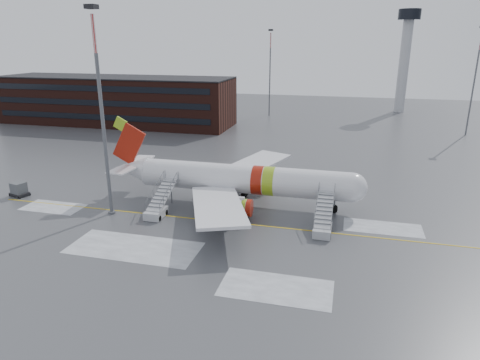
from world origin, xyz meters
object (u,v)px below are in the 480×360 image
(airliner, at_px, (237,179))
(airstair_aft, at_px, (158,207))
(airstair_fwd, at_px, (323,223))
(light_mast_near, at_px, (102,113))
(pushback_tug, at_px, (231,219))
(uld_container, at_px, (19,190))

(airliner, xyz_separation_m, airstair_aft, (-8.53, -6.54, -2.35))
(airliner, xyz_separation_m, airstair_fwd, (11.95, -6.54, -2.35))
(airstair_aft, xyz_separation_m, light_mast_near, (-6.02, -1.02, 11.81))
(airliner, distance_m, light_mast_near, 18.93)
(airliner, bearing_deg, pushback_tug, -80.35)
(pushback_tug, bearing_deg, light_mast_near, -178.75)
(airstair_aft, bearing_deg, airstair_fwd, 0.00)
(pushback_tug, relative_size, uld_container, 1.19)
(pushback_tug, distance_m, uld_container, 32.05)
(airstair_fwd, relative_size, uld_container, 2.75)
(airstair_aft, height_order, pushback_tug, airstair_aft)
(airliner, xyz_separation_m, light_mast_near, (-14.55, -7.56, 9.46))
(airstair_aft, distance_m, light_mast_near, 13.30)
(airstair_aft, xyz_separation_m, pushback_tug, (9.76, -0.68, -0.31))
(pushback_tug, bearing_deg, airstair_fwd, 3.63)
(airstair_fwd, xyz_separation_m, light_mast_near, (-26.50, -1.02, 11.81))
(airstair_aft, height_order, uld_container, airstair_aft)
(airstair_fwd, bearing_deg, light_mast_near, -177.79)
(airstair_fwd, height_order, pushback_tug, airstair_fwd)
(airliner, bearing_deg, uld_container, -170.94)
(airstair_aft, relative_size, uld_container, 2.75)
(airstair_fwd, distance_m, airstair_aft, 20.48)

